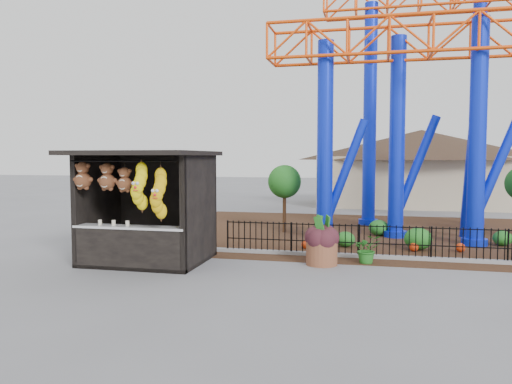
% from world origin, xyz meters
% --- Properties ---
extents(ground, '(120.00, 120.00, 0.00)m').
position_xyz_m(ground, '(0.00, 0.00, 0.00)').
color(ground, slate).
rests_on(ground, ground).
extents(mulch_bed, '(18.00, 12.00, 0.02)m').
position_xyz_m(mulch_bed, '(4.00, 8.00, 0.01)').
color(mulch_bed, '#331E11').
rests_on(mulch_bed, ground).
extents(curb, '(18.00, 0.18, 0.12)m').
position_xyz_m(curb, '(4.00, 3.00, 0.06)').
color(curb, gray).
rests_on(curb, ground).
extents(prize_booth, '(3.50, 3.40, 3.12)m').
position_xyz_m(prize_booth, '(-3.00, 0.92, 1.52)').
color(prize_booth, black).
rests_on(prize_booth, ground).
extents(picket_fence, '(12.20, 0.06, 1.00)m').
position_xyz_m(picket_fence, '(4.90, 3.00, 0.50)').
color(picket_fence, black).
rests_on(picket_fence, ground).
extents(roller_coaster, '(11.00, 6.37, 10.82)m').
position_xyz_m(roller_coaster, '(5.12, 8.23, 6.44)').
color(roller_coaster, '#0C24D9').
rests_on(roller_coaster, ground).
extents(terracotta_planter, '(1.00, 1.00, 0.64)m').
position_xyz_m(terracotta_planter, '(1.83, 1.84, 0.32)').
color(terracotta_planter, brown).
rests_on(terracotta_planter, ground).
extents(planter_foliage, '(0.70, 0.70, 0.64)m').
position_xyz_m(planter_foliage, '(1.83, 1.84, 0.96)').
color(planter_foliage, '#38161D').
rests_on(planter_foliage, terracotta_planter).
extents(potted_plant, '(0.89, 0.82, 0.82)m').
position_xyz_m(potted_plant, '(3.04, 2.30, 0.41)').
color(potted_plant, '#2A5D1B').
rests_on(potted_plant, ground).
extents(landscaping, '(9.11, 4.30, 0.70)m').
position_xyz_m(landscaping, '(4.89, 5.47, 0.30)').
color(landscaping, '#1E5F1C').
rests_on(landscaping, mulch_bed).
extents(pavilion, '(15.00, 15.00, 4.80)m').
position_xyz_m(pavilion, '(6.00, 20.00, 3.07)').
color(pavilion, '#BFAD8C').
rests_on(pavilion, ground).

